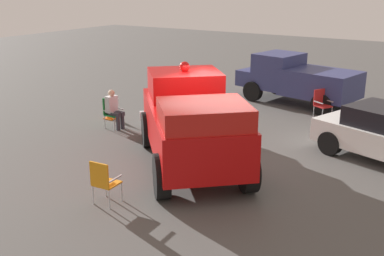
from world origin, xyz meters
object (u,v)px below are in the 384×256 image
at_px(vintage_fire_truck, 190,120).
at_px(lawn_chair_by_car, 321,102).
at_px(lawn_chair_spare, 103,180).
at_px(lawn_chair_near_truck, 111,110).
at_px(spectator_seated, 114,108).
at_px(traffic_cone, 111,110).
at_px(parked_pickup, 297,79).

distance_m(vintage_fire_truck, lawn_chair_by_car, 6.38).
bearing_deg(lawn_chair_by_car, vintage_fire_truck, -104.27).
distance_m(vintage_fire_truck, lawn_chair_spare, 3.17).
xyz_separation_m(lawn_chair_near_truck, lawn_chair_spare, (3.68, -4.39, 0.00)).
bearing_deg(spectator_seated, traffic_cone, 138.00).
xyz_separation_m(parked_pickup, lawn_chair_spare, (-0.34, -10.78, -0.40)).
distance_m(lawn_chair_spare, traffic_cone, 6.79).
bearing_deg(lawn_chair_by_car, lawn_chair_near_truck, -138.49).
bearing_deg(vintage_fire_truck, lawn_chair_by_car, 75.73).
bearing_deg(lawn_chair_near_truck, traffic_cone, 133.62).
height_order(vintage_fire_truck, parked_pickup, vintage_fire_truck).
xyz_separation_m(lawn_chair_spare, spectator_seated, (-3.55, 4.38, 0.11)).
xyz_separation_m(parked_pickup, traffic_cone, (-4.75, -5.62, -0.68)).
distance_m(parked_pickup, lawn_chair_spare, 10.79).
bearing_deg(lawn_chair_near_truck, lawn_chair_spare, -50.02).
bearing_deg(lawn_chair_near_truck, lawn_chair_by_car, 41.51).
xyz_separation_m(vintage_fire_truck, lawn_chair_near_truck, (-3.93, 1.29, -0.61)).
bearing_deg(lawn_chair_spare, spectator_seated, 129.02).
bearing_deg(traffic_cone, parked_pickup, 49.82).
bearing_deg(parked_pickup, lawn_chair_spare, -91.78).
bearing_deg(lawn_chair_by_car, parked_pickup, 134.05).
bearing_deg(lawn_chair_by_car, traffic_cone, -146.67).
height_order(lawn_chair_spare, spectator_seated, spectator_seated).
relative_size(parked_pickup, lawn_chair_near_truck, 4.96).
height_order(parked_pickup, lawn_chair_by_car, parked_pickup).
bearing_deg(vintage_fire_truck, traffic_cone, 156.21).
relative_size(parked_pickup, spectator_seated, 3.92).
relative_size(lawn_chair_near_truck, lawn_chair_spare, 1.00).
bearing_deg(traffic_cone, vintage_fire_truck, -23.79).
relative_size(vintage_fire_truck, lawn_chair_near_truck, 5.74).
relative_size(parked_pickup, lawn_chair_by_car, 4.96).
relative_size(lawn_chair_spare, spectator_seated, 0.79).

